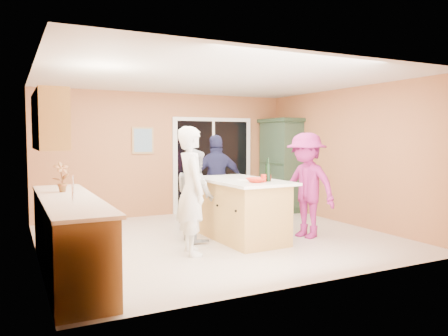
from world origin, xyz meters
name	(u,v)px	position (x,y,z in m)	size (l,w,h in m)	color
floor	(219,238)	(0.00, 0.00, 0.00)	(5.50, 5.50, 0.00)	beige
ceiling	(218,79)	(0.00, 0.00, 2.60)	(5.50, 5.00, 0.10)	silver
wall_back	(168,154)	(0.00, 2.50, 1.30)	(5.50, 0.10, 2.60)	tan
wall_front	(316,170)	(0.00, -2.50, 1.30)	(5.50, 0.10, 2.60)	tan
wall_left	(35,164)	(-2.75, 0.00, 1.30)	(0.10, 5.00, 2.60)	tan
wall_right	(348,156)	(2.75, 0.00, 1.30)	(0.10, 5.00, 2.60)	tan
left_cabinet_run	(70,239)	(-2.45, -1.05, 0.46)	(0.65, 3.05, 1.24)	tan
upper_cabinets	(49,121)	(-2.58, -0.20, 1.88)	(0.35, 1.60, 0.75)	tan
sliding_door	(213,165)	(1.05, 2.46, 1.05)	(1.90, 0.07, 2.10)	white
framed_picture	(143,140)	(-0.55, 2.48, 1.60)	(0.46, 0.04, 0.56)	#A17F50
kitchen_island	(241,211)	(0.30, -0.23, 0.46)	(1.07, 1.90, 0.98)	tan
green_hutch	(281,166)	(2.49, 1.90, 1.01)	(0.60, 1.13, 2.08)	#233926
woman_white	(192,191)	(-0.76, -0.70, 0.91)	(0.66, 0.43, 1.81)	silver
woman_grey	(195,195)	(-0.40, 0.04, 0.74)	(0.72, 0.56, 1.48)	#A1A1A4
woman_navy	(217,181)	(0.36, 0.82, 0.85)	(1.00, 0.42, 1.71)	#1A1B3A
woman_magenta	(306,185)	(1.34, -0.57, 0.87)	(1.12, 0.64, 1.74)	#8C1E65
serving_bowl	(256,180)	(0.27, -0.74, 1.02)	(0.28, 0.28, 0.07)	red
tulip_vase	(62,177)	(-2.45, -0.34, 1.14)	(0.21, 0.14, 0.41)	red
tumbler_near	(269,178)	(0.60, -0.59, 1.03)	(0.07, 0.07, 0.10)	red
tumbler_far	(264,178)	(0.40, -0.74, 1.04)	(0.08, 0.08, 0.12)	red
wine_bottle	(268,172)	(0.51, -0.70, 1.12)	(0.08, 0.08, 0.36)	black
white_plate	(244,179)	(0.33, -0.27, 0.99)	(0.21, 0.21, 0.01)	silver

